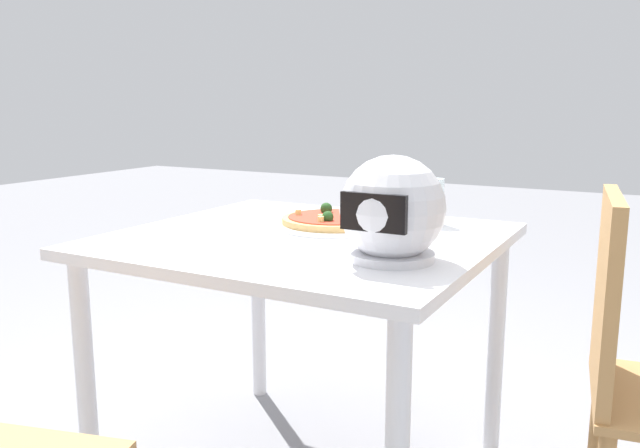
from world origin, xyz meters
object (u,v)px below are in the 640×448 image
Objects in this scene: dining_table at (306,266)px; pizza at (334,219)px; motorcycle_helmet at (392,211)px; drinking_glass at (432,201)px.

pizza is at bearing -96.98° from dining_table.
dining_table is 0.41m from motorcycle_helmet.
motorcycle_helmet is 1.78× the size of drinking_glass.
motorcycle_helmet is at bearing 136.02° from pizza.
drinking_glass is at bearing -141.41° from pizza.
motorcycle_helmet reaches higher than drinking_glass.
motorcycle_helmet is at bearing 153.64° from dining_table.
drinking_glass is at bearing -81.99° from motorcycle_helmet.
pizza reaches higher than dining_table.
drinking_glass is (0.07, -0.48, -0.05)m from motorcycle_helmet.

